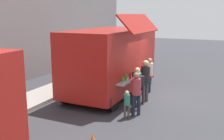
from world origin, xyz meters
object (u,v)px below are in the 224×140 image
trash_bin (103,65)px  child_near_queue (127,102)px  customer_mid_with_backpack (138,83)px  food_truck_main (112,59)px  customer_rear_waiting (136,90)px  customer_front_ordering (145,78)px  customer_extra_browsing (150,72)px

trash_bin → child_near_queue: (-6.55, -4.11, 0.10)m
trash_bin → customer_mid_with_backpack: (-5.26, -4.06, 0.47)m
food_truck_main → child_near_queue: food_truck_main is taller
customer_rear_waiting → customer_front_ordering: bearing=-31.3°
customer_front_ordering → customer_extra_browsing: bearing=-62.9°
customer_mid_with_backpack → customer_extra_browsing: size_ratio=0.99×
trash_bin → child_near_queue: trash_bin is taller
trash_bin → customer_extra_browsing: bearing=-127.3°
trash_bin → customer_rear_waiting: 7.50m
trash_bin → customer_extra_browsing: customer_extra_browsing is taller
customer_rear_waiting → customer_extra_browsing: bearing=-29.2°
customer_mid_with_backpack → child_near_queue: customer_mid_with_backpack is taller
customer_front_ordering → child_near_queue: 2.07m
customer_mid_with_backpack → customer_rear_waiting: size_ratio=1.00×
customer_front_ordering → customer_extra_browsing: (1.58, 0.27, -0.09)m
customer_rear_waiting → customer_extra_browsing: customer_extra_browsing is taller
customer_extra_browsing → child_near_queue: (-3.60, -0.23, -0.37)m
trash_bin → customer_rear_waiting: size_ratio=0.64×
customer_front_ordering → customer_mid_with_backpack: (-0.73, 0.08, -0.08)m
food_truck_main → customer_front_ordering: (-0.64, -1.83, -0.56)m
customer_rear_waiting → child_near_queue: bearing=118.7°
customer_front_ordering → customer_rear_waiting: (-1.59, -0.16, -0.10)m
child_near_queue → trash_bin: bearing=-2.1°
food_truck_main → customer_rear_waiting: bearing=-136.9°
customer_front_ordering → child_near_queue: (-2.02, 0.04, -0.45)m
trash_bin → customer_rear_waiting: (-6.12, -4.30, 0.45)m
customer_front_ordering → customer_mid_with_backpack: size_ratio=1.12×
food_truck_main → customer_mid_with_backpack: (-1.37, -1.74, -0.64)m
customer_extra_browsing → customer_mid_with_backpack: bearing=76.3°
customer_mid_with_backpack → customer_rear_waiting: 0.89m
customer_front_ordering → trash_bin: bearing=-30.1°
food_truck_main → trash_bin: bearing=32.4°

